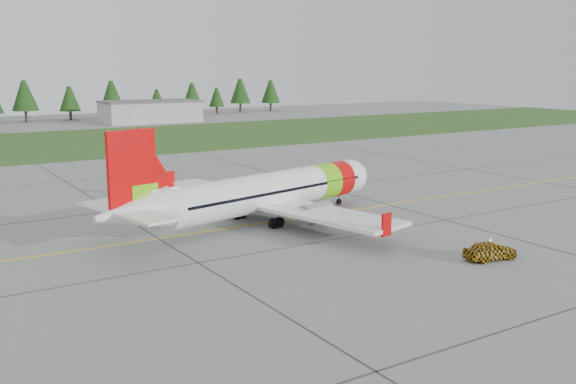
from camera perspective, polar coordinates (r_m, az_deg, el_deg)
ground at (r=54.84m, az=6.49°, el=-3.80°), size 320.00×320.00×0.00m
aircraft at (r=58.65m, az=-2.08°, el=-0.04°), size 30.64×28.75×9.40m
follow_me_car at (r=49.38m, az=17.61°, el=-3.46°), size 1.66×1.87×4.11m
grass_strip at (r=128.47m, az=-16.99°, el=4.32°), size 320.00×50.00×0.03m
taxi_guideline at (r=61.09m, az=1.81°, el=-2.18°), size 120.00×0.25×0.02m
hangar_east at (r=170.01m, az=-12.12°, el=6.96°), size 24.00×12.00×5.20m
treeline at (r=182.58m, az=-21.80°, el=7.44°), size 160.00×8.00×10.00m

